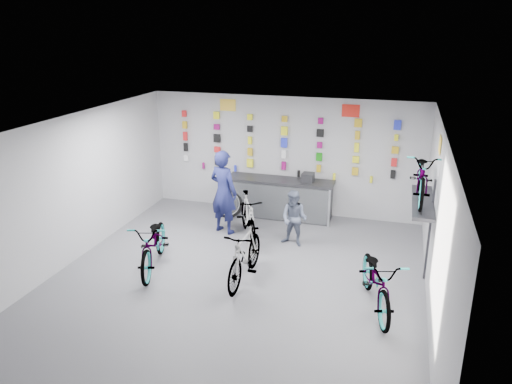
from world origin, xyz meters
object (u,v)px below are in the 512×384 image
(bike_center, at_px, (245,254))
(clerk, at_px, (224,192))
(bike_service, at_px, (248,216))
(bike_left, at_px, (154,243))
(bike_right, at_px, (377,280))
(customer, at_px, (294,218))
(counter, at_px, (280,199))

(bike_center, relative_size, clerk, 0.93)
(bike_center, distance_m, bike_service, 2.03)
(bike_service, distance_m, clerk, 0.82)
(bike_left, distance_m, bike_right, 4.37)
(bike_service, xyz_separation_m, customer, (1.09, -0.09, 0.11))
(counter, bearing_deg, clerk, -128.23)
(bike_service, xyz_separation_m, clerk, (-0.65, 0.17, 0.47))
(bike_center, distance_m, bike_right, 2.48)
(bike_service, bearing_deg, customer, -32.00)
(bike_right, bearing_deg, bike_center, 157.87)
(bike_right, bearing_deg, bike_left, 160.78)
(bike_right, relative_size, customer, 1.60)
(bike_right, height_order, bike_service, bike_right)
(bike_center, bearing_deg, bike_left, -178.44)
(bike_left, relative_size, bike_service, 1.18)
(counter, bearing_deg, bike_right, -54.58)
(bike_service, bearing_deg, bike_right, -63.92)
(customer, bearing_deg, bike_service, -173.03)
(bike_service, relative_size, clerk, 0.88)
(bike_right, distance_m, customer, 2.88)
(bike_center, xyz_separation_m, bike_service, (-0.55, 1.96, -0.04))
(bike_left, distance_m, bike_center, 1.90)
(counter, relative_size, bike_right, 1.34)
(bike_center, distance_m, clerk, 2.48)
(bike_left, xyz_separation_m, clerk, (0.70, 2.14, 0.45))
(bike_center, xyz_separation_m, bike_right, (2.46, -0.28, -0.03))
(bike_right, relative_size, clerk, 1.02)
(bike_center, bearing_deg, customer, 75.07)
(bike_left, relative_size, customer, 1.62)
(counter, distance_m, bike_left, 3.85)
(clerk, distance_m, customer, 1.79)
(counter, relative_size, clerk, 1.36)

